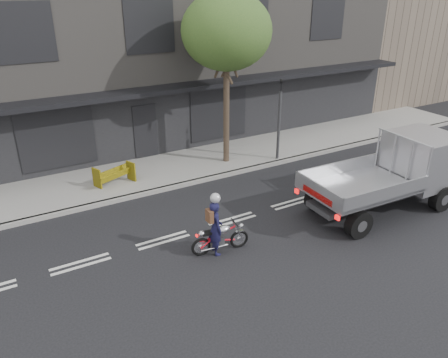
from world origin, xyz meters
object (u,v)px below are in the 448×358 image
(motorcycle, at_px, (220,237))
(rider, at_px, (216,228))
(flatbed_ute, at_px, (411,164))
(street_tree, at_px, (227,32))
(traffic_light_pole, at_px, (279,124))
(construction_barrier, at_px, (116,176))

(motorcycle, xyz_separation_m, rider, (-0.15, 0.00, 0.34))
(motorcycle, height_order, flatbed_ute, flatbed_ute)
(street_tree, distance_m, rider, 7.95)
(traffic_light_pole, distance_m, rider, 7.31)
(traffic_light_pole, xyz_separation_m, flatbed_ute, (1.62, -5.21, -0.23))
(motorcycle, relative_size, construction_barrier, 1.24)
(flatbed_ute, relative_size, construction_barrier, 3.98)
(rider, bearing_deg, flatbed_ute, -85.66)
(construction_barrier, bearing_deg, traffic_light_pole, -6.07)
(rider, bearing_deg, street_tree, -24.09)
(motorcycle, relative_size, flatbed_ute, 0.31)
(traffic_light_pole, distance_m, motorcycle, 7.24)
(traffic_light_pole, height_order, motorcycle, traffic_light_pole)
(street_tree, xyz_separation_m, motorcycle, (-3.40, -5.53, -4.83))
(flatbed_ute, bearing_deg, traffic_light_pole, 109.46)
(street_tree, xyz_separation_m, construction_barrier, (-4.71, -0.14, -4.74))
(street_tree, bearing_deg, flatbed_ute, -59.18)
(traffic_light_pole, bearing_deg, street_tree, 156.97)
(rider, relative_size, flatbed_ute, 0.29)
(rider, bearing_deg, motorcycle, -81.41)
(rider, distance_m, flatbed_ute, 7.22)
(rider, height_order, construction_barrier, rider)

